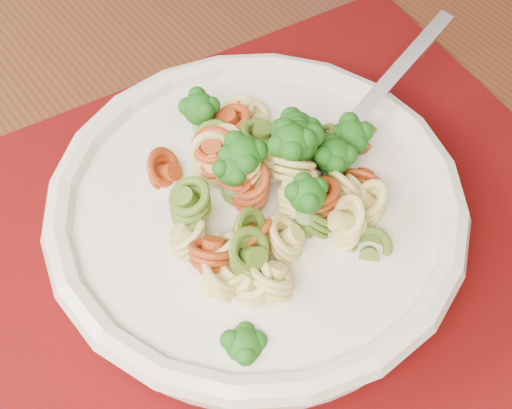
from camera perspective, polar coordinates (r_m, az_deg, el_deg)
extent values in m
cube|color=#512916|center=(0.57, -10.40, 1.13)|extent=(1.63, 1.38, 0.04)
cube|color=#512916|center=(1.32, 7.89, 15.28)|extent=(0.09, 0.09, 0.70)
cube|color=#570A03|center=(0.50, -0.04, -3.61)|extent=(0.58, 0.51, 0.00)
cylinder|color=silver|center=(0.50, 0.00, -2.36)|extent=(0.12, 0.12, 0.01)
cylinder|color=silver|center=(0.48, 0.00, -1.02)|extent=(0.26, 0.26, 0.03)
torus|color=silver|center=(0.47, 0.00, 0.12)|extent=(0.28, 0.28, 0.02)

